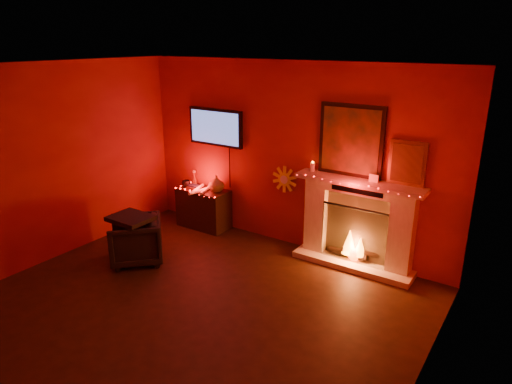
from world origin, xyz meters
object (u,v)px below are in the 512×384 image
Objects in this scene: fireplace at (357,215)px; armchair at (136,240)px; tv at (216,127)px; sunburst_clock at (284,179)px; console_table at (204,206)px.

fireplace is 3.13× the size of armchair.
sunburst_clock is at bearing 1.24° from tv.
armchair is at bearing -89.74° from console_table.
console_table is 1.31× the size of armchair.
fireplace reaches higher than sunburst_clock.
sunburst_clock is 2.29m from armchair.
sunburst_clock is 0.44× the size of console_table.
sunburst_clock is 1.54m from console_table.
console_table is at bearing -177.17° from fireplace.
tv reaches higher than armchair.
fireplace is 1.23m from sunburst_clock.
tv is 1.41m from sunburst_clock.
fireplace reaches higher than tv.
sunburst_clock is (1.25, 0.03, -0.65)m from tv.
fireplace is 5.45× the size of sunburst_clock.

